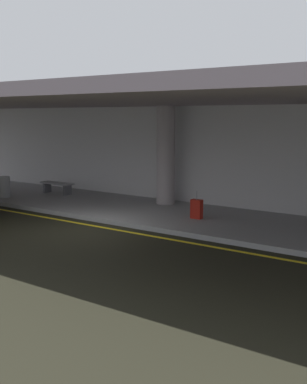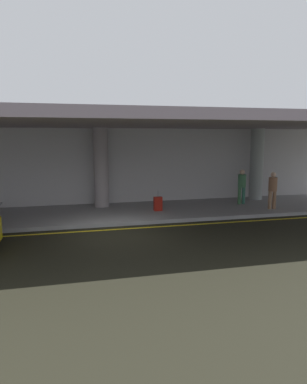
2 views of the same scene
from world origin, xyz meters
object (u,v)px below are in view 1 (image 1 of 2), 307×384
bench_metal (57,185)px  trash_bin_steel (3,187)px  suitcase_upright_primary (197,209)px  support_column_far_left (166,155)px

bench_metal → trash_bin_steel: bearing=-120.3°
suitcase_upright_primary → bench_metal: 7.43m
suitcase_upright_primary → bench_metal: bearing=-172.2°
support_column_far_left → suitcase_upright_primary: (2.29, -1.63, -1.51)m
suitcase_upright_primary → trash_bin_steel: suitcase_upright_primary is taller
support_column_far_left → trash_bin_steel: bearing=-157.1°
support_column_far_left → bench_metal: size_ratio=2.28×
support_column_far_left → bench_metal: bearing=-171.9°
suitcase_upright_primary → trash_bin_steel: size_ratio=1.06×
suitcase_upright_primary → bench_metal: size_ratio=0.56×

